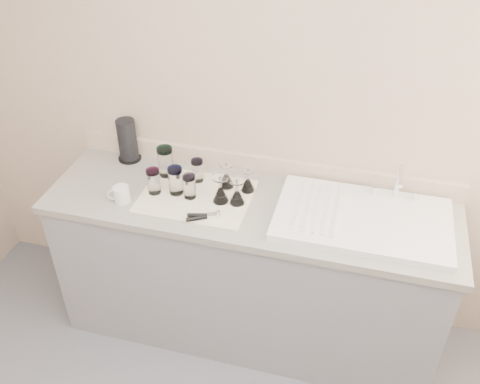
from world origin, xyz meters
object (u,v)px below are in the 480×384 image
(goblet_front_left, at_px, (220,193))
(goblet_front_right, at_px, (237,195))
(tumbler_magenta, at_px, (154,181))
(tumbler_blue, at_px, (176,180))
(tumbler_teal, at_px, (165,161))
(can_opener, at_px, (203,216))
(white_mug, at_px, (121,194))
(sink_unit, at_px, (363,218))
(tumbler_lavender, at_px, (190,186))
(paper_towel_roll, at_px, (127,141))
(goblet_back_right, at_px, (248,183))
(tumbler_purple, at_px, (197,170))
(goblet_back_left, at_px, (226,179))

(goblet_front_left, bearing_deg, goblet_front_right, 4.46)
(tumbler_magenta, distance_m, tumbler_blue, 0.11)
(tumbler_teal, relative_size, can_opener, 1.04)
(can_opener, xyz_separation_m, white_mug, (-0.44, 0.03, 0.02))
(sink_unit, xyz_separation_m, goblet_front_right, (-0.61, -0.02, 0.03))
(tumbler_lavender, bearing_deg, sink_unit, 2.38)
(tumbler_blue, height_order, can_opener, tumbler_blue)
(tumbler_lavender, bearing_deg, tumbler_teal, 140.12)
(tumbler_magenta, height_order, paper_towel_roll, paper_towel_roll)
(goblet_back_right, bearing_deg, tumbler_purple, 176.34)
(goblet_back_left, bearing_deg, tumbler_purple, 176.27)
(can_opener, bearing_deg, tumbler_purple, 113.55)
(goblet_back_right, bearing_deg, paper_towel_roll, 169.71)
(tumbler_purple, bearing_deg, paper_towel_roll, 165.68)
(tumbler_purple, bearing_deg, sink_unit, -7.47)
(goblet_back_right, distance_m, goblet_front_right, 0.12)
(can_opener, bearing_deg, goblet_front_left, 75.48)
(tumbler_teal, distance_m, tumbler_purple, 0.18)
(goblet_back_left, relative_size, can_opener, 0.86)
(tumbler_teal, height_order, white_mug, tumbler_teal)
(tumbler_blue, xyz_separation_m, goblet_front_right, (0.32, -0.00, -0.03))
(goblet_front_right, distance_m, can_opener, 0.20)
(goblet_front_left, xyz_separation_m, can_opener, (-0.04, -0.15, -0.04))
(goblet_back_right, distance_m, goblet_front_left, 0.16)
(goblet_front_left, height_order, paper_towel_roll, paper_towel_roll)
(tumbler_purple, bearing_deg, can_opener, -66.45)
(tumbler_teal, relative_size, tumbler_lavender, 1.29)
(goblet_back_left, distance_m, goblet_back_right, 0.12)
(goblet_back_left, relative_size, goblet_front_left, 0.95)
(goblet_back_right, xyz_separation_m, can_opener, (-0.15, -0.27, -0.03))
(tumbler_magenta, relative_size, goblet_back_right, 1.06)
(tumbler_magenta, relative_size, paper_towel_roll, 0.56)
(sink_unit, bearing_deg, tumbler_purple, 172.53)
(goblet_back_right, xyz_separation_m, goblet_front_right, (-0.02, -0.12, 0.00))
(tumbler_teal, height_order, tumbler_purple, tumbler_teal)
(tumbler_teal, distance_m, white_mug, 0.30)
(goblet_front_left, bearing_deg, can_opener, -104.52)
(tumbler_magenta, distance_m, goblet_front_right, 0.43)
(tumbler_lavender, distance_m, goblet_front_right, 0.24)
(goblet_front_right, height_order, paper_towel_roll, paper_towel_roll)
(tumbler_lavender, relative_size, goblet_front_left, 0.89)
(goblet_back_left, distance_m, goblet_front_left, 0.13)
(sink_unit, distance_m, paper_towel_roll, 1.32)
(tumbler_teal, relative_size, goblet_front_left, 1.14)
(tumbler_teal, bearing_deg, tumbler_magenta, -89.98)
(can_opener, bearing_deg, tumbler_blue, 140.83)
(white_mug, distance_m, paper_towel_roll, 0.40)
(sink_unit, distance_m, white_mug, 1.18)
(white_mug, bearing_deg, goblet_back_left, 27.82)
(sink_unit, height_order, tumbler_magenta, sink_unit)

